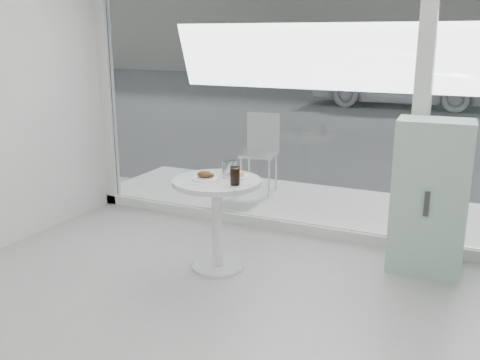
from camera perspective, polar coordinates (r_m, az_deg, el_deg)
The scene contains 12 objects.
storefront at distance 4.97m, azimuth 9.52°, elevation 12.87°, with size 5.00×0.14×3.00m.
main_table at distance 4.37m, azimuth -2.45°, elevation -2.73°, with size 0.72×0.72×0.77m.
patio_deck at distance 6.06m, azimuth 10.24°, elevation -3.04°, with size 5.60×1.60×0.05m, color beige.
street at distance 17.94m, azimuth 20.68°, elevation 8.14°, with size 40.00×24.00×0.00m, color #353535.
mint_cabinet at distance 4.59m, azimuth 19.57°, elevation -1.72°, with size 0.60×0.42×1.26m.
patio_chair at distance 6.47m, azimuth 2.24°, elevation 3.48°, with size 0.46×0.46×0.94m.
car_white at distance 15.56m, azimuth 16.62°, elevation 10.52°, with size 1.89×4.69×1.60m, color silver.
plate_fritter at distance 4.32m, azimuth -3.69°, elevation 0.42°, with size 0.22×0.22×0.07m.
plate_donut at distance 4.38m, azimuth -0.39°, elevation 0.57°, with size 0.22×0.22×0.05m.
water_tumbler_a at distance 4.39m, azimuth -1.40°, elevation 1.10°, with size 0.08×0.08×0.13m.
water_tumbler_b at distance 4.48m, azimuth -0.80°, elevation 1.33°, with size 0.07×0.07×0.12m.
cola_glass at distance 4.13m, azimuth -0.53°, elevation 0.41°, with size 0.08×0.08×0.15m.
Camera 1 is at (1.44, -1.78, 1.89)m, focal length 40.00 mm.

